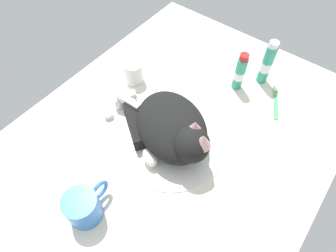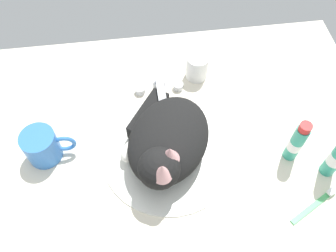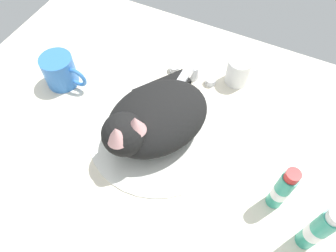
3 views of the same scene
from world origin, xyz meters
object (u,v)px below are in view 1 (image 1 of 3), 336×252
(cat, at_px, (173,129))
(toothpaste_bottle, at_px, (240,73))
(coffee_mug, at_px, (84,207))
(faucet, at_px, (122,102))
(rinse_cup, at_px, (134,72))
(toothbrush, at_px, (276,100))
(mouthwash_bottle, at_px, (267,64))

(cat, bearing_deg, toothpaste_bottle, -6.64)
(coffee_mug, bearing_deg, toothpaste_bottle, -7.59)
(faucet, relative_size, rinse_cup, 1.83)
(rinse_cup, height_order, toothpaste_bottle, toothpaste_bottle)
(faucet, xyz_separation_m, rinse_cup, (0.11, 0.05, 0.01))
(coffee_mug, bearing_deg, toothbrush, -18.87)
(cat, height_order, toothpaste_bottle, cat)
(cat, height_order, toothbrush, cat)
(toothpaste_bottle, distance_m, mouthwash_bottle, 0.09)
(faucet, relative_size, cat, 0.42)
(coffee_mug, height_order, rinse_cup, coffee_mug)
(cat, distance_m, mouthwash_bottle, 0.38)
(faucet, height_order, toothpaste_bottle, toothpaste_bottle)
(rinse_cup, xyz_separation_m, toothbrush, (0.20, -0.41, -0.03))
(cat, height_order, mouthwash_bottle, mouthwash_bottle)
(faucet, xyz_separation_m, toothpaste_bottle, (0.29, -0.23, 0.04))
(toothbrush, bearing_deg, rinse_cup, 116.24)
(faucet, bearing_deg, toothbrush, -49.10)
(toothbrush, bearing_deg, faucet, 130.90)
(coffee_mug, distance_m, toothbrush, 0.64)
(toothpaste_bottle, height_order, toothbrush, toothpaste_bottle)
(coffee_mug, height_order, mouthwash_bottle, mouthwash_bottle)
(cat, relative_size, rinse_cup, 4.35)
(toothbrush, bearing_deg, mouthwash_bottle, 55.44)
(toothpaste_bottle, bearing_deg, coffee_mug, 172.41)
(coffee_mug, xyz_separation_m, mouthwash_bottle, (0.66, -0.13, 0.03))
(faucet, relative_size, toothbrush, 1.06)
(coffee_mug, distance_m, toothpaste_bottle, 0.59)
(coffee_mug, bearing_deg, faucet, 27.43)
(coffee_mug, relative_size, mouthwash_bottle, 0.78)
(toothpaste_bottle, bearing_deg, mouthwash_bottle, -34.41)
(mouthwash_bottle, distance_m, toothbrush, 0.12)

